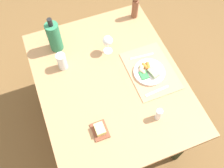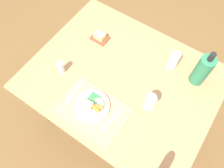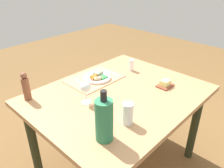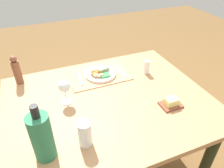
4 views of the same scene
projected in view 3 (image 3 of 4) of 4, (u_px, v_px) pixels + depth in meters
name	position (u px, v px, depth m)	size (l,w,h in m)	color
ground_plane	(117.00, 164.00, 2.08)	(8.00, 8.00, 0.00)	brown
dining_table	(118.00, 104.00, 1.76)	(1.30, 1.04, 0.77)	#AF7E53
placemat	(94.00, 79.00, 1.92)	(0.45, 0.33, 0.01)	tan
dinner_plate	(97.00, 77.00, 1.91)	(0.23, 0.23, 0.05)	white
fork	(111.00, 73.00, 2.01)	(0.02, 0.19, 0.01)	silver
knife	(82.00, 84.00, 1.83)	(0.01, 0.19, 0.01)	silver
salt_shaker	(131.00, 65.00, 2.05)	(0.04, 0.04, 0.11)	white
water_tumbler	(128.00, 115.00, 1.36)	(0.07, 0.07, 0.14)	silver
cooler_bottle	(104.00, 120.00, 1.20)	(0.10, 0.10, 0.31)	#2C774F
pepper_mill	(26.00, 87.00, 1.59)	(0.05, 0.05, 0.22)	brown
wine_glass	(85.00, 88.00, 1.54)	(0.08, 0.08, 0.17)	white
butter_dish	(165.00, 84.00, 1.80)	(0.13, 0.10, 0.06)	brown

